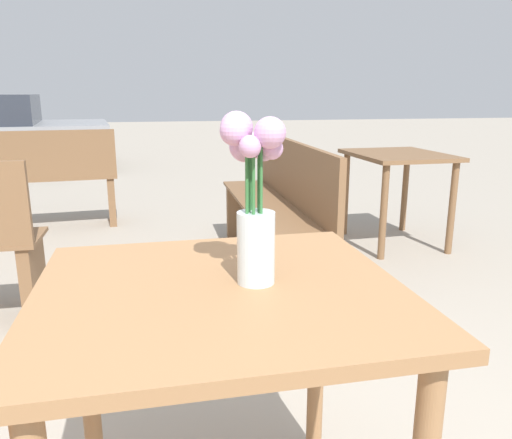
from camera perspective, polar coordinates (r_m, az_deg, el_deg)
name	(u,v)px	position (r m, az deg, el deg)	size (l,w,h in m)	color
table_front	(221,338)	(1.15, -4.02, -13.33)	(0.79, 0.73, 0.74)	#9E7047
flower_vase	(253,199)	(1.06, -0.34, 2.33)	(0.13, 0.15, 0.37)	silver
bench_near	(280,200)	(3.26, 2.75, 2.21)	(0.37, 1.75, 0.85)	brown
bench_far	(3,177)	(4.64, -26.96, 4.36)	(1.85, 0.50, 0.85)	brown
table_back	(397,169)	(3.95, 15.87, 5.55)	(0.68, 0.80, 0.71)	brown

